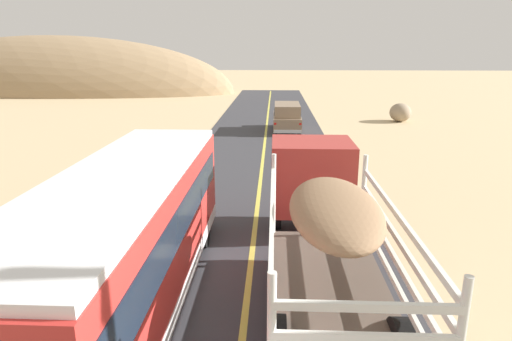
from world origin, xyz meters
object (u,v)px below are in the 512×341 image
Objects in this scene: livestock_truck at (318,199)px; car_far at (287,116)px; bus at (126,237)px; boulder_near_shoulder at (400,112)px.

livestock_truck reaches higher than car_far.
bus is 22.81m from car_far.
livestock_truck is 0.97× the size of bus.
boulder_near_shoulder is (8.91, 24.46, -1.06)m from livestock_truck.
boulder_near_shoulder is at bearing 63.86° from bus.
bus is 30.16m from boulder_near_shoulder.
bus reaches higher than car_far.
bus is (-4.37, -2.60, -0.04)m from livestock_truck.
bus reaches higher than livestock_truck.
livestock_truck is 5.08m from bus.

